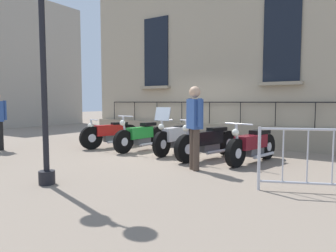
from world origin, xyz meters
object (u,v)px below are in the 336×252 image
object	(u,v)px
motorcycle_green	(141,136)
motorcycle_black	(208,142)
motorcycle_red	(110,134)
motorcycle_white	(175,138)
lamppost	(42,25)
motorcycle_maroon	(252,146)
pedestrian_standing	(195,123)
crowd_barrier	(320,158)

from	to	relation	value
motorcycle_green	motorcycle_black	size ratio (longest dim) A/B	0.98
motorcycle_red	motorcycle_green	size ratio (longest dim) A/B	0.92
motorcycle_white	motorcycle_black	world-z (taller)	motorcycle_white
motorcycle_white	lamppost	distance (m)	4.56
motorcycle_red	motorcycle_maroon	size ratio (longest dim) A/B	0.96
motorcycle_white	lamppost	world-z (taller)	lamppost
lamppost	motorcycle_red	bearing A→B (deg)	-151.01
motorcycle_maroon	pedestrian_standing	xyz separation A→B (m)	(1.42, -0.80, 0.61)
motorcycle_green	lamppost	xyz separation A→B (m)	(3.88, 0.93, 2.32)
motorcycle_red	motorcycle_black	bearing A→B (deg)	88.52
crowd_barrier	lamppost	bearing A→B (deg)	-63.48
motorcycle_maroon	crowd_barrier	bearing A→B (deg)	42.62
motorcycle_green	motorcycle_white	bearing A→B (deg)	92.38
lamppost	crowd_barrier	distance (m)	5.08
motorcycle_black	lamppost	world-z (taller)	lamppost
motorcycle_black	motorcycle_green	bearing A→B (deg)	-93.80
motorcycle_red	motorcycle_white	xyz separation A→B (m)	(-0.11, 2.36, 0.03)
motorcycle_white	crowd_barrier	xyz separation A→B (m)	(1.88, 3.86, 0.11)
motorcycle_red	motorcycle_black	xyz separation A→B (m)	(0.09, 3.46, 0.00)
lamppost	motorcycle_white	bearing A→B (deg)	176.51
motorcycle_white	motorcycle_black	distance (m)	1.12
motorcycle_white	lamppost	size ratio (longest dim) A/B	0.53
motorcycle_black	crowd_barrier	bearing A→B (deg)	58.65
motorcycle_black	crowd_barrier	xyz separation A→B (m)	(1.68, 2.77, 0.14)
motorcycle_black	motorcycle_red	bearing A→B (deg)	-91.48
motorcycle_green	crowd_barrier	world-z (taller)	motorcycle_green
motorcycle_maroon	lamppost	bearing A→B (deg)	-32.42
motorcycle_white	lamppost	xyz separation A→B (m)	(3.93, -0.24, 2.30)
motorcycle_maroon	pedestrian_standing	size ratio (longest dim) A/B	1.15
lamppost	motorcycle_black	bearing A→B (deg)	160.27
motorcycle_white	motorcycle_maroon	distance (m)	2.21
motorcycle_black	lamppost	distance (m)	4.60
motorcycle_maroon	lamppost	size ratio (longest dim) A/B	0.54
motorcycle_black	crowd_barrier	distance (m)	3.24
motorcycle_green	motorcycle_red	bearing A→B (deg)	-87.03
crowd_barrier	pedestrian_standing	size ratio (longest dim) A/B	1.00
motorcycle_maroon	lamppost	world-z (taller)	lamppost
motorcycle_white	motorcycle_black	bearing A→B (deg)	79.72
motorcycle_red	motorcycle_white	world-z (taller)	motorcycle_white
lamppost	motorcycle_green	bearing A→B (deg)	-166.51
crowd_barrier	motorcycle_maroon	bearing A→B (deg)	-137.38
motorcycle_green	motorcycle_maroon	xyz separation A→B (m)	(0.03, 3.38, -0.02)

